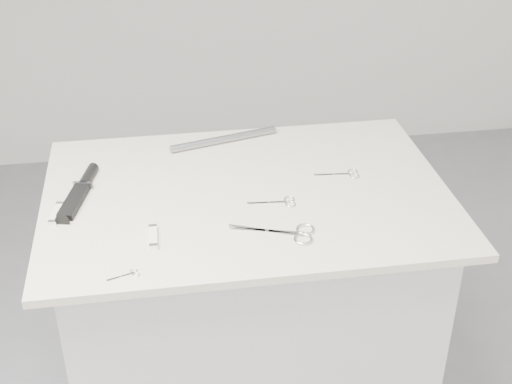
{
  "coord_description": "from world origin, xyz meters",
  "views": [
    {
      "loc": [
        -0.21,
        -1.5,
        1.83
      ],
      "look_at": [
        0.02,
        -0.01,
        0.92
      ],
      "focal_mm": 50.0,
      "sensor_mm": 36.0,
      "label": 1
    }
  ],
  "objects": [
    {
      "name": "large_shears",
      "position": [
        0.07,
        -0.2,
        0.92
      ],
      "size": [
        0.19,
        0.11,
        0.01
      ],
      "rotation": [
        0.0,
        0.0,
        -0.34
      ],
      "color": "silver",
      "rests_on": "display_board"
    },
    {
      "name": "pocket_knife_b",
      "position": [
        -0.24,
        -0.17,
        0.93
      ],
      "size": [
        0.02,
        0.09,
        0.01
      ],
      "rotation": [
        0.0,
        0.0,
        1.56
      ],
      "color": "white",
      "rests_on": "display_board"
    },
    {
      "name": "embroidery_scissors_a",
      "position": [
        0.07,
        -0.06,
        0.92
      ],
      "size": [
        0.12,
        0.05,
        0.0
      ],
      "rotation": [
        0.0,
        0.0,
        -0.08
      ],
      "color": "silver",
      "rests_on": "display_board"
    },
    {
      "name": "pocket_knife_a",
      "position": [
        -0.46,
        -0.04,
        0.93
      ],
      "size": [
        0.03,
        0.09,
        0.01
      ],
      "rotation": [
        0.0,
        0.0,
        1.43
      ],
      "color": "white",
      "rests_on": "display_board"
    },
    {
      "name": "embroidery_scissors_b",
      "position": [
        0.26,
        0.05,
        0.92
      ],
      "size": [
        0.12,
        0.05,
        0.0
      ],
      "rotation": [
        0.0,
        0.0,
        -0.09
      ],
      "color": "silver",
      "rests_on": "display_board"
    },
    {
      "name": "tiny_scissors",
      "position": [
        -0.29,
        -0.3,
        0.92
      ],
      "size": [
        0.07,
        0.04,
        0.0
      ],
      "rotation": [
        0.0,
        0.0,
        0.32
      ],
      "color": "silver",
      "rests_on": "display_board"
    },
    {
      "name": "sheathed_knife",
      "position": [
        -0.41,
        0.06,
        0.93
      ],
      "size": [
        0.09,
        0.25,
        0.03
      ],
      "rotation": [
        0.0,
        0.0,
        1.33
      ],
      "color": "black",
      "rests_on": "display_board"
    },
    {
      "name": "plinth",
      "position": [
        0.0,
        0.0,
        0.45
      ],
      "size": [
        0.9,
        0.6,
        0.9
      ],
      "primitive_type": "cube",
      "color": "beige",
      "rests_on": "ground"
    },
    {
      "name": "metal_rail",
      "position": [
        -0.02,
        0.28,
        0.93
      ],
      "size": [
        0.31,
        0.1,
        0.02
      ],
      "primitive_type": "cylinder",
      "rotation": [
        0.0,
        1.57,
        0.26
      ],
      "color": "gray",
      "rests_on": "display_board"
    },
    {
      "name": "display_board",
      "position": [
        0.0,
        0.0,
        0.91
      ],
      "size": [
        1.0,
        0.7,
        0.02
      ],
      "primitive_type": "cube",
      "color": "beige",
      "rests_on": "plinth"
    }
  ]
}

